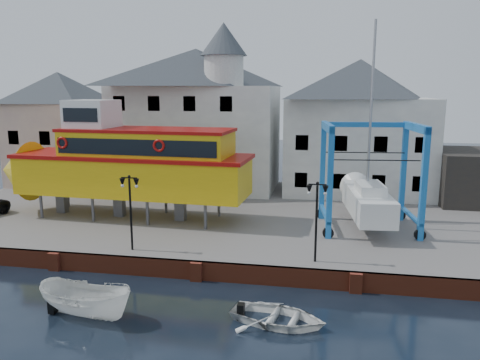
# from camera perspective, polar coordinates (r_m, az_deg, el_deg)

# --- Properties ---
(ground) EXTENTS (140.00, 140.00, 0.00)m
(ground) POSITION_cam_1_polar(r_m,az_deg,el_deg) (24.85, -5.30, -12.08)
(ground) COLOR black
(ground) RESTS_ON ground
(hardstanding) EXTENTS (44.00, 22.00, 1.00)m
(hardstanding) POSITION_cam_1_polar(r_m,az_deg,el_deg) (34.83, -0.43, -4.37)
(hardstanding) COLOR slate
(hardstanding) RESTS_ON ground
(quay_wall) EXTENTS (44.00, 0.47, 1.00)m
(quay_wall) POSITION_cam_1_polar(r_m,az_deg,el_deg) (24.75, -5.26, -10.92)
(quay_wall) COLOR maroon
(quay_wall) RESTS_ON ground
(building_pink) EXTENTS (8.00, 7.00, 10.30)m
(building_pink) POSITION_cam_1_polar(r_m,az_deg,el_deg) (46.93, -20.97, 5.89)
(building_pink) COLOR tan
(building_pink) RESTS_ON hardstanding
(building_white_main) EXTENTS (14.00, 8.30, 14.00)m
(building_white_main) POSITION_cam_1_polar(r_m,az_deg,el_deg) (41.97, -5.13, 7.68)
(building_white_main) COLOR silver
(building_white_main) RESTS_ON hardstanding
(building_white_right) EXTENTS (12.00, 8.00, 11.20)m
(building_white_right) POSITION_cam_1_polar(r_m,az_deg,el_deg) (41.19, 14.18, 6.30)
(building_white_right) COLOR silver
(building_white_right) RESTS_ON hardstanding
(lamp_post_left) EXTENTS (1.12, 0.32, 4.20)m
(lamp_post_left) POSITION_cam_1_polar(r_m,az_deg,el_deg) (25.97, -13.28, -1.64)
(lamp_post_left) COLOR black
(lamp_post_left) RESTS_ON hardstanding
(lamp_post_right) EXTENTS (1.12, 0.32, 4.20)m
(lamp_post_right) POSITION_cam_1_polar(r_m,az_deg,el_deg) (23.84, 9.36, -2.61)
(lamp_post_right) COLOR black
(lamp_post_right) RESTS_ON hardstanding
(tour_boat) EXTENTS (18.62, 5.30, 8.02)m
(tour_boat) POSITION_cam_1_polar(r_m,az_deg,el_deg) (33.11, -14.66, 2.05)
(tour_boat) COLOR #59595E
(tour_boat) RESTS_ON hardstanding
(travel_lift) EXTENTS (6.46, 8.69, 12.85)m
(travel_lift) POSITION_cam_1_polar(r_m,az_deg,el_deg) (31.26, 15.08, -1.53)
(travel_lift) COLOR #1565A1
(travel_lift) RESTS_ON hardstanding
(motorboat_a) EXTENTS (4.78, 2.46, 1.76)m
(motorboat_a) POSITION_cam_1_polar(r_m,az_deg,el_deg) (22.18, -18.17, -15.57)
(motorboat_a) COLOR white
(motorboat_a) RESTS_ON ground
(motorboat_b) EXTENTS (4.56, 3.66, 0.84)m
(motorboat_b) POSITION_cam_1_polar(r_m,az_deg,el_deg) (20.70, 4.67, -17.03)
(motorboat_b) COLOR white
(motorboat_b) RESTS_ON ground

